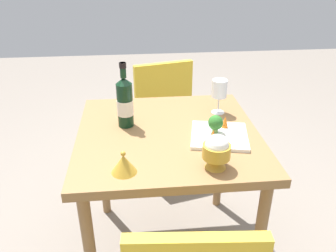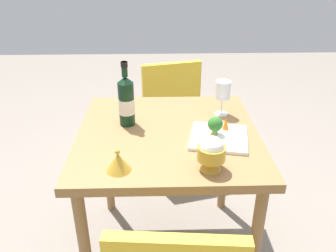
{
  "view_description": "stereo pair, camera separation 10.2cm",
  "coord_description": "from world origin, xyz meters",
  "px_view_note": "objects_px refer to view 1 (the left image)",
  "views": [
    {
      "loc": [
        1.43,
        -0.14,
        1.53
      ],
      "look_at": [
        0.0,
        0.0,
        0.79
      ],
      "focal_mm": 37.34,
      "sensor_mm": 36.0,
      "label": 1
    },
    {
      "loc": [
        1.43,
        -0.04,
        1.53
      ],
      "look_at": [
        0.0,
        0.0,
        0.79
      ],
      "focal_mm": 37.34,
      "sensor_mm": 36.0,
      "label": 2
    }
  ],
  "objects_px": {
    "serving_plate": "(219,136)",
    "broccoli_floret": "(216,123)",
    "wine_glass": "(220,89)",
    "carrot_garnish_left": "(225,122)",
    "carrot_garnish_right": "(213,136)",
    "chair_by_wall": "(160,104)",
    "rice_bowl_lid": "(124,164)",
    "wine_bottle": "(125,102)",
    "rice_bowl": "(217,151)"
  },
  "relations": [
    {
      "from": "serving_plate",
      "to": "broccoli_floret",
      "type": "height_order",
      "value": "broccoli_floret"
    },
    {
      "from": "wine_glass",
      "to": "carrot_garnish_left",
      "type": "relative_size",
      "value": 3.11
    },
    {
      "from": "serving_plate",
      "to": "carrot_garnish_right",
      "type": "relative_size",
      "value": 4.96
    },
    {
      "from": "chair_by_wall",
      "to": "rice_bowl_lid",
      "type": "distance_m",
      "value": 1.2
    },
    {
      "from": "wine_glass",
      "to": "serving_plate",
      "type": "distance_m",
      "value": 0.29
    },
    {
      "from": "serving_plate",
      "to": "rice_bowl_lid",
      "type": "bearing_deg",
      "value": -61.47
    },
    {
      "from": "wine_bottle",
      "to": "rice_bowl",
      "type": "relative_size",
      "value": 2.2
    },
    {
      "from": "wine_bottle",
      "to": "wine_glass",
      "type": "distance_m",
      "value": 0.48
    },
    {
      "from": "serving_plate",
      "to": "broccoli_floret",
      "type": "relative_size",
      "value": 3.43
    },
    {
      "from": "carrot_garnish_left",
      "to": "broccoli_floret",
      "type": "bearing_deg",
      "value": -49.38
    },
    {
      "from": "chair_by_wall",
      "to": "broccoli_floret",
      "type": "distance_m",
      "value": 0.96
    },
    {
      "from": "rice_bowl_lid",
      "to": "wine_bottle",
      "type": "bearing_deg",
      "value": 179.22
    },
    {
      "from": "rice_bowl_lid",
      "to": "chair_by_wall",
      "type": "bearing_deg",
      "value": 168.72
    },
    {
      "from": "chair_by_wall",
      "to": "rice_bowl",
      "type": "xyz_separation_m",
      "value": [
        1.15,
        0.13,
        0.3
      ]
    },
    {
      "from": "chair_by_wall",
      "to": "broccoli_floret",
      "type": "relative_size",
      "value": 9.91
    },
    {
      "from": "carrot_garnish_left",
      "to": "carrot_garnish_right",
      "type": "height_order",
      "value": "carrot_garnish_right"
    },
    {
      "from": "chair_by_wall",
      "to": "rice_bowl",
      "type": "relative_size",
      "value": 6.0
    },
    {
      "from": "wine_glass",
      "to": "rice_bowl",
      "type": "xyz_separation_m",
      "value": [
        0.49,
        -0.12,
        -0.05
      ]
    },
    {
      "from": "rice_bowl_lid",
      "to": "carrot_garnish_left",
      "type": "height_order",
      "value": "rice_bowl_lid"
    },
    {
      "from": "rice_bowl",
      "to": "wine_bottle",
      "type": "bearing_deg",
      "value": -138.39
    },
    {
      "from": "chair_by_wall",
      "to": "serving_plate",
      "type": "bearing_deg",
      "value": -91.34
    },
    {
      "from": "chair_by_wall",
      "to": "carrot_garnish_left",
      "type": "bearing_deg",
      "value": -87.91
    },
    {
      "from": "rice_bowl",
      "to": "serving_plate",
      "type": "relative_size",
      "value": 0.48
    },
    {
      "from": "wine_bottle",
      "to": "rice_bowl",
      "type": "bearing_deg",
      "value": 41.61
    },
    {
      "from": "rice_bowl_lid",
      "to": "serving_plate",
      "type": "xyz_separation_m",
      "value": [
        -0.23,
        0.43,
        -0.03
      ]
    },
    {
      "from": "wine_bottle",
      "to": "carrot_garnish_right",
      "type": "height_order",
      "value": "wine_bottle"
    },
    {
      "from": "wine_bottle",
      "to": "serving_plate",
      "type": "relative_size",
      "value": 1.06
    },
    {
      "from": "rice_bowl",
      "to": "carrot_garnish_right",
      "type": "height_order",
      "value": "rice_bowl"
    },
    {
      "from": "broccoli_floret",
      "to": "carrot_garnish_left",
      "type": "distance_m",
      "value": 0.08
    },
    {
      "from": "wine_bottle",
      "to": "broccoli_floret",
      "type": "distance_m",
      "value": 0.43
    },
    {
      "from": "rice_bowl_lid",
      "to": "broccoli_floret",
      "type": "xyz_separation_m",
      "value": [
        -0.25,
        0.41,
        0.03
      ]
    },
    {
      "from": "serving_plate",
      "to": "chair_by_wall",
      "type": "bearing_deg",
      "value": -167.88
    },
    {
      "from": "chair_by_wall",
      "to": "wine_bottle",
      "type": "height_order",
      "value": "wine_bottle"
    },
    {
      "from": "serving_plate",
      "to": "wine_bottle",
      "type": "bearing_deg",
      "value": -111.04
    },
    {
      "from": "chair_by_wall",
      "to": "carrot_garnish_left",
      "type": "distance_m",
      "value": 0.92
    },
    {
      "from": "wine_glass",
      "to": "carrot_garnish_right",
      "type": "distance_m",
      "value": 0.35
    },
    {
      "from": "wine_bottle",
      "to": "carrot_garnish_right",
      "type": "distance_m",
      "value": 0.44
    },
    {
      "from": "broccoli_floret",
      "to": "wine_bottle",
      "type": "bearing_deg",
      "value": -109.91
    },
    {
      "from": "wine_glass",
      "to": "broccoli_floret",
      "type": "distance_m",
      "value": 0.26
    },
    {
      "from": "rice_bowl",
      "to": "carrot_garnish_left",
      "type": "height_order",
      "value": "rice_bowl"
    },
    {
      "from": "wine_bottle",
      "to": "broccoli_floret",
      "type": "relative_size",
      "value": 3.64
    },
    {
      "from": "rice_bowl_lid",
      "to": "serving_plate",
      "type": "relative_size",
      "value": 0.34
    },
    {
      "from": "chair_by_wall",
      "to": "broccoli_floret",
      "type": "height_order",
      "value": "broccoli_floret"
    },
    {
      "from": "carrot_garnish_right",
      "to": "carrot_garnish_left",
      "type": "bearing_deg",
      "value": 146.82
    },
    {
      "from": "rice_bowl_lid",
      "to": "broccoli_floret",
      "type": "bearing_deg",
      "value": 121.19
    },
    {
      "from": "carrot_garnish_left",
      "to": "carrot_garnish_right",
      "type": "relative_size",
      "value": 0.97
    },
    {
      "from": "wine_glass",
      "to": "broccoli_floret",
      "type": "bearing_deg",
      "value": -16.25
    },
    {
      "from": "wine_bottle",
      "to": "wine_glass",
      "type": "height_order",
      "value": "wine_bottle"
    },
    {
      "from": "rice_bowl_lid",
      "to": "carrot_garnish_right",
      "type": "xyz_separation_m",
      "value": [
        -0.17,
        0.38,
        0.01
      ]
    },
    {
      "from": "wine_bottle",
      "to": "carrot_garnish_left",
      "type": "height_order",
      "value": "wine_bottle"
    }
  ]
}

